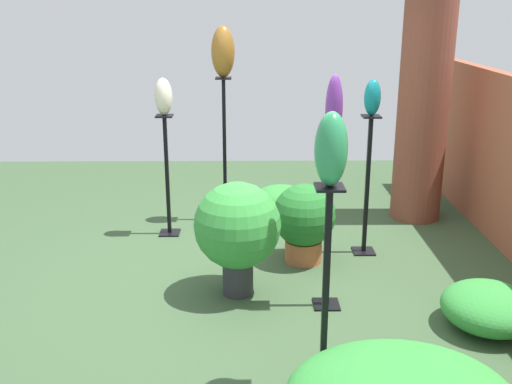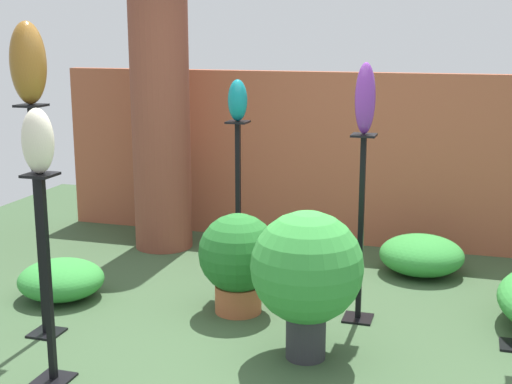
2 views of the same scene
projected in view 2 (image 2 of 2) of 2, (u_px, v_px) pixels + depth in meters
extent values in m
plane|color=#385133|center=(273.00, 347.00, 4.52)|extent=(8.00, 8.00, 0.00)
cube|color=#9E5138|center=(343.00, 159.00, 6.62)|extent=(5.60, 0.12, 1.60)
cylinder|color=brown|center=(160.00, 110.00, 6.38)|extent=(0.53, 0.53, 2.54)
cube|color=black|center=(239.00, 281.00, 5.70)|extent=(0.20, 0.20, 0.01)
cube|color=black|center=(238.00, 204.00, 5.56)|extent=(0.04, 0.04, 1.29)
cube|color=black|center=(238.00, 122.00, 5.42)|extent=(0.16, 0.16, 0.02)
cube|color=black|center=(47.00, 333.00, 4.71)|extent=(0.20, 0.20, 0.01)
cube|color=black|center=(39.00, 223.00, 4.55)|extent=(0.04, 0.04, 1.52)
cube|color=black|center=(31.00, 105.00, 4.39)|extent=(0.16, 0.16, 0.02)
cube|color=black|center=(358.00, 318.00, 4.96)|extent=(0.20, 0.20, 0.01)
cube|color=black|center=(361.00, 229.00, 4.82)|extent=(0.04, 0.04, 1.30)
cube|color=black|center=(364.00, 135.00, 4.68)|extent=(0.16, 0.16, 0.02)
cube|color=black|center=(54.00, 379.00, 4.08)|extent=(0.20, 0.20, 0.01)
cube|color=black|center=(47.00, 280.00, 3.95)|extent=(0.04, 0.04, 1.21)
cube|color=black|center=(40.00, 175.00, 3.82)|extent=(0.16, 0.16, 0.02)
ellipsoid|color=#0F727A|center=(238.00, 100.00, 5.38)|extent=(0.15, 0.14, 0.32)
ellipsoid|color=brown|center=(28.00, 63.00, 4.33)|extent=(0.21, 0.23, 0.50)
ellipsoid|color=#6B2D8C|center=(365.00, 98.00, 4.62)|extent=(0.13, 0.12, 0.47)
ellipsoid|color=beige|center=(38.00, 141.00, 3.78)|extent=(0.17, 0.17, 0.35)
cylinder|color=#2D2D33|center=(306.00, 335.00, 4.35)|extent=(0.24, 0.24, 0.29)
sphere|color=#338C38|center=(307.00, 267.00, 4.25)|extent=(0.68, 0.68, 0.68)
cylinder|color=#B25B38|center=(238.00, 298.00, 5.08)|extent=(0.33, 0.33, 0.20)
sphere|color=#236B28|center=(238.00, 253.00, 5.00)|extent=(0.56, 0.56, 0.56)
ellipsoid|color=#338C38|center=(421.00, 255.00, 5.87)|extent=(0.69, 0.68, 0.32)
ellipsoid|color=#338C38|center=(61.00, 280.00, 5.33)|extent=(0.64, 0.62, 0.29)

